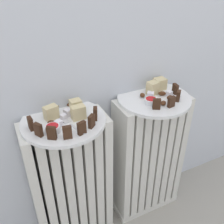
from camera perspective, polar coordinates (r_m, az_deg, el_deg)
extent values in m
cube|color=silver|center=(1.03, -16.68, -17.13)|extent=(0.03, 0.13, 0.56)
cube|color=silver|center=(1.03, -14.50, -16.58)|extent=(0.03, 0.13, 0.56)
cube|color=silver|center=(1.04, -12.34, -16.01)|extent=(0.03, 0.13, 0.56)
cube|color=silver|center=(1.04, -10.22, -15.43)|extent=(0.03, 0.13, 0.56)
cube|color=silver|center=(1.05, -8.12, -14.83)|extent=(0.03, 0.13, 0.56)
cube|color=silver|center=(1.05, -6.07, -14.22)|extent=(0.03, 0.13, 0.56)
cube|color=silver|center=(1.06, -4.05, -13.60)|extent=(0.03, 0.13, 0.56)
cube|color=silver|center=(1.07, -2.09, -12.98)|extent=(0.03, 0.13, 0.56)
cube|color=silver|center=(1.37, 7.13, -18.84)|extent=(0.31, 0.13, 0.03)
cube|color=silver|center=(1.10, 2.02, -11.62)|extent=(0.03, 0.13, 0.56)
cube|color=silver|center=(1.11, 3.83, -11.01)|extent=(0.03, 0.13, 0.56)
cube|color=silver|center=(1.13, 5.58, -10.39)|extent=(0.03, 0.13, 0.56)
cube|color=silver|center=(1.15, 7.28, -9.79)|extent=(0.03, 0.13, 0.56)
cube|color=silver|center=(1.16, 8.92, -9.19)|extent=(0.03, 0.13, 0.56)
cube|color=silver|center=(1.18, 10.50, -8.61)|extent=(0.03, 0.13, 0.56)
cube|color=silver|center=(1.20, 12.04, -8.03)|extent=(0.03, 0.13, 0.56)
cube|color=silver|center=(1.22, 13.51, -7.47)|extent=(0.03, 0.13, 0.56)
cylinder|color=white|center=(0.86, -10.77, -1.95)|extent=(0.28, 0.28, 0.01)
cylinder|color=white|center=(0.99, 9.34, 3.07)|extent=(0.28, 0.28, 0.01)
cube|color=#382114|center=(0.82, -17.77, -2.48)|extent=(0.01, 0.03, 0.04)
cube|color=#382114|center=(0.79, -16.18, -3.85)|extent=(0.02, 0.03, 0.04)
cube|color=#382114|center=(0.76, -13.38, -4.61)|extent=(0.03, 0.02, 0.04)
cube|color=#382114|center=(0.76, -9.98, -4.53)|extent=(0.03, 0.02, 0.04)
cube|color=#382114|center=(0.77, -6.80, -3.59)|extent=(0.03, 0.02, 0.04)
cube|color=#382114|center=(0.80, -4.59, -2.07)|extent=(0.03, 0.03, 0.04)
cube|color=#382114|center=(0.83, -3.76, -0.36)|extent=(0.02, 0.03, 0.04)
cube|color=beige|center=(0.86, -13.49, -0.11)|extent=(0.05, 0.04, 0.05)
cube|color=beige|center=(0.88, -8.13, 1.38)|extent=(0.04, 0.03, 0.04)
cube|color=beige|center=(0.84, -7.56, -0.10)|extent=(0.05, 0.03, 0.05)
cube|color=white|center=(0.87, -9.77, -0.07)|extent=(0.03, 0.03, 0.02)
cube|color=white|center=(0.82, -11.87, -2.54)|extent=(0.03, 0.03, 0.02)
cube|color=white|center=(0.85, -10.79, -1.08)|extent=(0.02, 0.02, 0.02)
ellipsoid|color=#4C2814|center=(0.92, -12.25, 1.47)|extent=(0.03, 0.03, 0.02)
ellipsoid|color=#4C2814|center=(0.83, -13.47, -2.37)|extent=(0.03, 0.02, 0.02)
ellipsoid|color=#4C2814|center=(0.91, -14.26, 0.80)|extent=(0.02, 0.03, 0.02)
ellipsoid|color=#4C2814|center=(0.92, -9.21, 1.72)|extent=(0.03, 0.02, 0.02)
cylinder|color=white|center=(0.80, -13.12, -3.72)|extent=(0.05, 0.05, 0.02)
cylinder|color=red|center=(0.79, -13.17, -3.36)|extent=(0.04, 0.04, 0.01)
cube|color=#382114|center=(0.90, 9.97, 1.78)|extent=(0.03, 0.02, 0.04)
cube|color=#382114|center=(0.92, 13.16, 2.22)|extent=(0.03, 0.02, 0.04)
cube|color=#382114|center=(0.97, 14.63, 3.52)|extent=(0.03, 0.03, 0.04)
cube|color=#382114|center=(1.02, 13.98, 5.03)|extent=(0.02, 0.03, 0.04)
cube|color=beige|center=(1.04, 10.66, 6.24)|extent=(0.04, 0.04, 0.04)
cube|color=beige|center=(0.99, 9.08, 5.29)|extent=(0.05, 0.04, 0.05)
cube|color=white|center=(1.00, 12.71, 4.06)|extent=(0.02, 0.02, 0.02)
cube|color=white|center=(0.97, 8.59, 3.75)|extent=(0.03, 0.03, 0.02)
ellipsoid|color=#4C2814|center=(0.98, 12.81, 3.22)|extent=(0.03, 0.02, 0.02)
ellipsoid|color=#4C2814|center=(0.98, 6.83, 3.76)|extent=(0.02, 0.03, 0.02)
ellipsoid|color=#4C2814|center=(1.00, 11.15, 4.09)|extent=(0.03, 0.03, 0.02)
ellipsoid|color=#4C2814|center=(0.94, 11.42, 1.99)|extent=(0.03, 0.03, 0.01)
cylinder|color=white|center=(0.93, 8.70, 2.41)|extent=(0.05, 0.05, 0.02)
cylinder|color=red|center=(0.93, 8.73, 2.70)|extent=(0.04, 0.04, 0.01)
cube|color=silver|center=(0.80, -7.81, -3.79)|extent=(0.03, 0.07, 0.00)
cube|color=silver|center=(0.84, -10.22, -2.08)|extent=(0.03, 0.03, 0.00)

